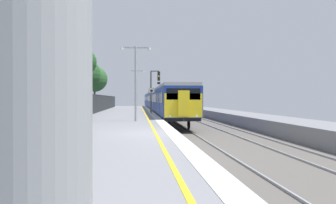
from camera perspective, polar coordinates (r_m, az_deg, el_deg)
ground at (r=14.63m, az=9.67°, el=-7.65°), size 17.40×110.00×1.21m
commuter_train_at_platform at (r=53.78m, az=-1.91°, el=0.31°), size 2.83×62.51×3.81m
signal_gantry at (r=35.75m, az=-2.52°, el=2.77°), size 1.10×0.24×4.57m
speed_limit_sign at (r=32.15m, az=-2.90°, el=0.86°), size 0.59×0.08×2.59m
platform_lamp_mid at (r=21.76m, az=-5.66°, el=4.49°), size 2.00×0.20×4.97m
platform_lamp_far at (r=43.02m, az=-5.50°, el=2.73°), size 2.00×0.20×5.26m
platform_back_fence at (r=14.66m, az=-22.56°, el=-1.27°), size 0.07×99.00×1.96m
background_tree_left at (r=20.72m, az=-24.18°, el=15.32°), size 3.57×3.57×8.72m
background_tree_centre at (r=38.47m, az=-14.74°, el=6.49°), size 3.09×3.05×7.16m
background_tree_right at (r=46.93m, az=-14.27°, el=4.54°), size 4.41×4.41×7.10m
background_tree_back at (r=52.88m, az=-12.69°, el=3.82°), size 4.04×4.04×6.64m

